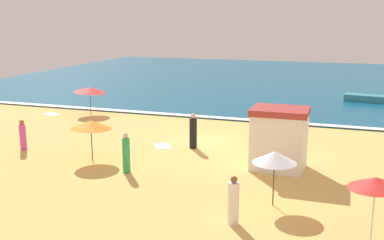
{
  "coord_description": "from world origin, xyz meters",
  "views": [
    {
      "loc": [
        7.29,
        -23.61,
        6.86
      ],
      "look_at": [
        -1.42,
        2.01,
        0.8
      ],
      "focal_mm": 42.87,
      "sensor_mm": 36.0,
      "label": 1
    }
  ],
  "objects_px": {
    "lifeguard_cabana": "(279,138)",
    "beach_umbrella_3": "(90,90)",
    "small_boat_0": "(367,98)",
    "beach_umbrella_4": "(376,183)",
    "beachgoer_1": "(193,132)",
    "beach_umbrella_6": "(275,157)",
    "beachgoer_3": "(23,136)",
    "beach_umbrella_7": "(91,125)",
    "beachgoer_0": "(233,202)",
    "beachgoer_4": "(126,154)"
  },
  "relations": [
    {
      "from": "lifeguard_cabana",
      "to": "beachgoer_4",
      "type": "bearing_deg",
      "value": -156.66
    },
    {
      "from": "beach_umbrella_7",
      "to": "small_boat_0",
      "type": "distance_m",
      "value": 24.97
    },
    {
      "from": "beach_umbrella_4",
      "to": "beachgoer_0",
      "type": "xyz_separation_m",
      "value": [
        -4.39,
        -0.16,
        -1.16
      ]
    },
    {
      "from": "beach_umbrella_7",
      "to": "beachgoer_0",
      "type": "bearing_deg",
      "value": -29.71
    },
    {
      "from": "beach_umbrella_4",
      "to": "beachgoer_1",
      "type": "height_order",
      "value": "beach_umbrella_4"
    },
    {
      "from": "beach_umbrella_7",
      "to": "lifeguard_cabana",
      "type": "bearing_deg",
      "value": 10.72
    },
    {
      "from": "lifeguard_cabana",
      "to": "beachgoer_0",
      "type": "bearing_deg",
      "value": -95.15
    },
    {
      "from": "beach_umbrella_4",
      "to": "beach_umbrella_6",
      "type": "distance_m",
      "value": 3.85
    },
    {
      "from": "beachgoer_3",
      "to": "beach_umbrella_7",
      "type": "bearing_deg",
      "value": -5.22
    },
    {
      "from": "beach_umbrella_4",
      "to": "beachgoer_0",
      "type": "bearing_deg",
      "value": -177.87
    },
    {
      "from": "beach_umbrella_3",
      "to": "beach_umbrella_6",
      "type": "bearing_deg",
      "value": -39.21
    },
    {
      "from": "beach_umbrella_7",
      "to": "beachgoer_3",
      "type": "xyz_separation_m",
      "value": [
        -4.38,
        0.4,
        -1.02
      ]
    },
    {
      "from": "beach_umbrella_3",
      "to": "beachgoer_1",
      "type": "bearing_deg",
      "value": -31.51
    },
    {
      "from": "beach_umbrella_6",
      "to": "beachgoer_4",
      "type": "distance_m",
      "value": 7.11
    },
    {
      "from": "lifeguard_cabana",
      "to": "beach_umbrella_7",
      "type": "distance_m",
      "value": 8.99
    },
    {
      "from": "lifeguard_cabana",
      "to": "beach_umbrella_3",
      "type": "relative_size",
      "value": 1.22
    },
    {
      "from": "beach_umbrella_6",
      "to": "beachgoer_1",
      "type": "bearing_deg",
      "value": 129.87
    },
    {
      "from": "beach_umbrella_3",
      "to": "beach_umbrella_7",
      "type": "bearing_deg",
      "value": -58.7
    },
    {
      "from": "beachgoer_3",
      "to": "beachgoer_4",
      "type": "height_order",
      "value": "beachgoer_4"
    },
    {
      "from": "beach_umbrella_4",
      "to": "beach_umbrella_6",
      "type": "bearing_deg",
      "value": 150.82
    },
    {
      "from": "beachgoer_0",
      "to": "beachgoer_1",
      "type": "distance_m",
      "value": 9.37
    },
    {
      "from": "lifeguard_cabana",
      "to": "beachgoer_1",
      "type": "height_order",
      "value": "lifeguard_cabana"
    },
    {
      "from": "beach_umbrella_3",
      "to": "beachgoer_3",
      "type": "relative_size",
      "value": 1.43
    },
    {
      "from": "beach_umbrella_7",
      "to": "beachgoer_4",
      "type": "height_order",
      "value": "beach_umbrella_7"
    },
    {
      "from": "beachgoer_4",
      "to": "beachgoer_1",
      "type": "bearing_deg",
      "value": 71.53
    },
    {
      "from": "beach_umbrella_6",
      "to": "small_boat_0",
      "type": "height_order",
      "value": "beach_umbrella_6"
    },
    {
      "from": "beach_umbrella_3",
      "to": "beach_umbrella_4",
      "type": "relative_size",
      "value": 1.08
    },
    {
      "from": "beach_umbrella_3",
      "to": "beachgoer_4",
      "type": "height_order",
      "value": "beach_umbrella_3"
    },
    {
      "from": "lifeguard_cabana",
      "to": "beach_umbrella_4",
      "type": "xyz_separation_m",
      "value": [
        3.81,
        -6.22,
        0.49
      ]
    },
    {
      "from": "lifeguard_cabana",
      "to": "beachgoer_1",
      "type": "distance_m",
      "value": 5.24
    },
    {
      "from": "beach_umbrella_7",
      "to": "beachgoer_0",
      "type": "distance_m",
      "value": 9.56
    },
    {
      "from": "beachgoer_3",
      "to": "small_boat_0",
      "type": "bearing_deg",
      "value": 49.44
    },
    {
      "from": "beach_umbrella_6",
      "to": "beach_umbrella_7",
      "type": "height_order",
      "value": "beach_umbrella_6"
    },
    {
      "from": "beachgoer_4",
      "to": "small_boat_0",
      "type": "height_order",
      "value": "beachgoer_4"
    },
    {
      "from": "beachgoer_1",
      "to": "beachgoer_3",
      "type": "xyz_separation_m",
      "value": [
        -8.39,
        -3.24,
        -0.11
      ]
    },
    {
      "from": "beach_umbrella_7",
      "to": "beachgoer_4",
      "type": "bearing_deg",
      "value": -24.27
    },
    {
      "from": "beachgoer_0",
      "to": "beach_umbrella_3",
      "type": "bearing_deg",
      "value": 134.46
    },
    {
      "from": "beachgoer_1",
      "to": "beachgoer_3",
      "type": "relative_size",
      "value": 1.15
    },
    {
      "from": "beachgoer_0",
      "to": "small_boat_0",
      "type": "relative_size",
      "value": 0.46
    },
    {
      "from": "beachgoer_0",
      "to": "beachgoer_3",
      "type": "xyz_separation_m",
      "value": [
        -12.64,
        5.11,
        -0.01
      ]
    },
    {
      "from": "beachgoer_0",
      "to": "beachgoer_1",
      "type": "xyz_separation_m",
      "value": [
        -4.25,
        8.36,
        0.09
      ]
    },
    {
      "from": "beachgoer_0",
      "to": "small_boat_0",
      "type": "xyz_separation_m",
      "value": [
        5.05,
        25.79,
        -0.42
      ]
    },
    {
      "from": "beach_umbrella_4",
      "to": "beachgoer_3",
      "type": "bearing_deg",
      "value": 163.79
    },
    {
      "from": "beach_umbrella_4",
      "to": "beachgoer_4",
      "type": "relative_size",
      "value": 1.18
    },
    {
      "from": "beach_umbrella_4",
      "to": "beachgoer_1",
      "type": "bearing_deg",
      "value": 136.51
    },
    {
      "from": "lifeguard_cabana",
      "to": "beach_umbrella_6",
      "type": "bearing_deg",
      "value": -84.07
    },
    {
      "from": "small_boat_0",
      "to": "beach_umbrella_4",
      "type": "bearing_deg",
      "value": -91.49
    },
    {
      "from": "beachgoer_4",
      "to": "beach_umbrella_4",
      "type": "bearing_deg",
      "value": -18.68
    },
    {
      "from": "beach_umbrella_4",
      "to": "beach_umbrella_6",
      "type": "xyz_separation_m",
      "value": [
        -3.36,
        1.88,
        -0.08
      ]
    },
    {
      "from": "beach_umbrella_3",
      "to": "beach_umbrella_6",
      "type": "relative_size",
      "value": 1.12
    }
  ]
}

